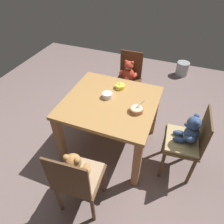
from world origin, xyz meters
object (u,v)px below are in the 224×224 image
object	(u,v)px
porridge_bowl_yellow_far_center	(120,86)
porridge_bowl_terracotta_near_right	(137,109)
metal_pail	(182,69)
dining_table	(110,110)
teddy_chair_near_right	(188,137)
teddy_chair_far_center	(128,77)
porridge_bowl_white_center	(107,95)
teddy_chair_near_front	(76,175)

from	to	relation	value
porridge_bowl_yellow_far_center	porridge_bowl_terracotta_near_right	size ratio (longest dim) A/B	0.79
porridge_bowl_terracotta_near_right	metal_pail	size ratio (longest dim) A/B	0.55
dining_table	teddy_chair_near_right	world-z (taller)	teddy_chair_near_right
teddy_chair_far_center	porridge_bowl_yellow_far_center	world-z (taller)	teddy_chair_far_center
porridge_bowl_white_center	teddy_chair_near_front	bearing A→B (deg)	-85.71
teddy_chair_far_center	porridge_bowl_terracotta_near_right	world-z (taller)	teddy_chair_far_center
teddy_chair_far_center	teddy_chair_near_right	bearing A→B (deg)	45.29
metal_pail	teddy_chair_far_center	bearing A→B (deg)	-119.01
teddy_chair_near_right	teddy_chair_near_front	bearing A→B (deg)	37.94
teddy_chair_near_front	porridge_bowl_yellow_far_center	bearing A→B (deg)	-4.47
teddy_chair_near_right	porridge_bowl_terracotta_near_right	world-z (taller)	teddy_chair_near_right
porridge_bowl_yellow_far_center	porridge_bowl_terracotta_near_right	xyz separation A→B (m)	(0.30, -0.33, 0.00)
teddy_chair_near_right	metal_pail	xyz separation A→B (m)	(-0.21, 2.20, -0.40)
teddy_chair_far_center	teddy_chair_near_right	xyz separation A→B (m)	(0.92, -0.90, 0.00)
porridge_bowl_white_center	porridge_bowl_terracotta_near_right	world-z (taller)	porridge_bowl_terracotta_near_right
metal_pail	teddy_chair_near_right	bearing A→B (deg)	-84.68
teddy_chair_near_right	porridge_bowl_terracotta_near_right	bearing A→B (deg)	-3.08
porridge_bowl_yellow_far_center	metal_pail	world-z (taller)	porridge_bowl_yellow_far_center
teddy_chair_near_right	dining_table	bearing A→B (deg)	-8.10
porridge_bowl_yellow_far_center	teddy_chair_near_right	bearing A→B (deg)	-20.53
metal_pail	porridge_bowl_terracotta_near_right	bearing A→B (deg)	-98.94
porridge_bowl_white_center	porridge_bowl_yellow_far_center	bearing A→B (deg)	71.81
teddy_chair_near_front	porridge_bowl_white_center	xyz separation A→B (m)	(-0.07, 0.89, 0.22)
metal_pail	teddy_chair_near_front	bearing A→B (deg)	-102.27
porridge_bowl_white_center	porridge_bowl_terracotta_near_right	distance (m)	0.39
teddy_chair_far_center	metal_pail	size ratio (longest dim) A/B	3.30
teddy_chair_far_center	metal_pail	bearing A→B (deg)	150.61
teddy_chair_far_center	porridge_bowl_yellow_far_center	size ratio (longest dim) A/B	7.60
dining_table	teddy_chair_near_right	xyz separation A→B (m)	(0.87, -0.05, -0.07)
teddy_chair_near_front	porridge_bowl_terracotta_near_right	distance (m)	0.86
dining_table	teddy_chair_far_center	distance (m)	0.86
porridge_bowl_white_center	metal_pail	world-z (taller)	porridge_bowl_white_center
porridge_bowl_terracotta_near_right	porridge_bowl_yellow_far_center	bearing A→B (deg)	131.45
teddy_chair_far_center	teddy_chair_near_right	world-z (taller)	teddy_chair_far_center
porridge_bowl_yellow_far_center	metal_pail	distance (m)	2.08
teddy_chair_near_front	metal_pail	world-z (taller)	teddy_chair_near_front
porridge_bowl_yellow_far_center	dining_table	bearing A→B (deg)	-94.01
teddy_chair_near_front	teddy_chair_near_right	distance (m)	1.16
teddy_chair_near_front	teddy_chair_far_center	world-z (taller)	teddy_chair_near_front
teddy_chair_near_front	porridge_bowl_terracotta_near_right	bearing A→B (deg)	-25.45
teddy_chair_near_front	teddy_chair_near_right	size ratio (longest dim) A/B	1.04
porridge_bowl_yellow_far_center	teddy_chair_far_center	bearing A→B (deg)	97.34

